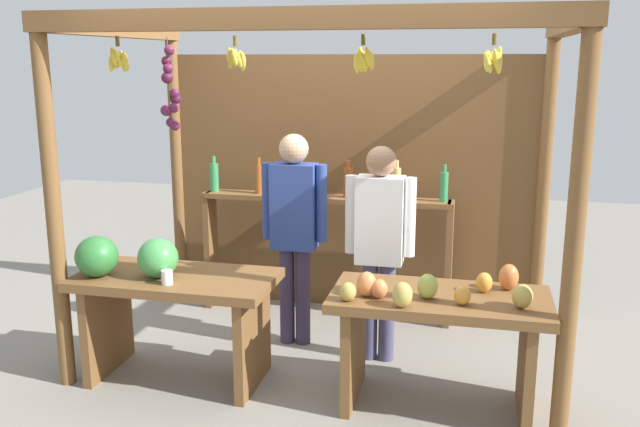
# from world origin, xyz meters

# --- Properties ---
(ground_plane) EXTENTS (12.00, 12.00, 0.00)m
(ground_plane) POSITION_xyz_m (0.00, 0.00, 0.00)
(ground_plane) COLOR gray
(ground_plane) RESTS_ON ground
(market_stall) EXTENTS (3.18, 1.92, 2.35)m
(market_stall) POSITION_xyz_m (-0.00, 0.42, 1.36)
(market_stall) COLOR brown
(market_stall) RESTS_ON ground
(fruit_counter_left) EXTENTS (1.31, 0.64, 0.98)m
(fruit_counter_left) POSITION_xyz_m (-0.92, -0.71, 0.61)
(fruit_counter_left) COLOR brown
(fruit_counter_left) RESTS_ON ground
(fruit_counter_right) EXTENTS (1.29, 0.65, 0.88)m
(fruit_counter_right) POSITION_xyz_m (0.84, -0.69, 0.55)
(fruit_counter_right) COLOR brown
(fruit_counter_right) RESTS_ON ground
(bottle_shelf_unit) EXTENTS (2.04, 0.22, 1.31)m
(bottle_shelf_unit) POSITION_xyz_m (-0.16, 0.68, 0.79)
(bottle_shelf_unit) COLOR brown
(bottle_shelf_unit) RESTS_ON ground
(vendor_man) EXTENTS (0.48, 0.21, 1.56)m
(vendor_man) POSITION_xyz_m (-0.25, 0.06, 0.93)
(vendor_man) COLOR #3B2F49
(vendor_man) RESTS_ON ground
(vendor_woman) EXTENTS (0.48, 0.20, 1.51)m
(vendor_woman) POSITION_xyz_m (0.40, -0.08, 0.90)
(vendor_woman) COLOR #48476A
(vendor_woman) RESTS_ON ground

